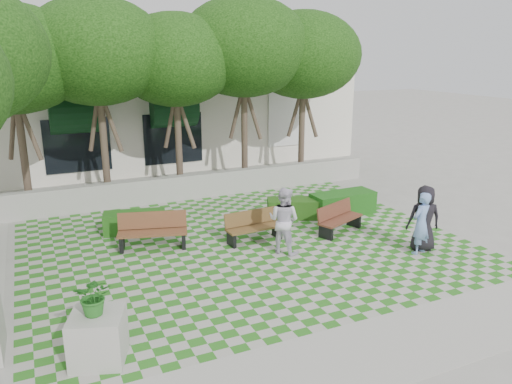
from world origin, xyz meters
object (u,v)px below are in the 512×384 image
hedge_east (343,204)px  person_white (284,220)px  bench_west (153,231)px  person_dark (424,218)px  bench_east (339,219)px  planter_front (97,327)px  bench_mid (254,227)px  hedge_midright (295,208)px  person_blue (421,223)px  hedge_midleft (135,222)px

hedge_east → person_white: size_ratio=1.18×
bench_west → person_dark: size_ratio=1.09×
bench_east → planter_front: 8.41m
bench_mid → planter_front: (-4.91, -4.11, 0.23)m
bench_west → person_dark: 7.49m
person_dark → person_white: 3.85m
bench_east → person_dark: (1.30, -2.15, 0.49)m
bench_east → hedge_midright: size_ratio=0.96×
hedge_midright → person_blue: (1.59, -4.03, 0.54)m
bench_east → person_blue: person_blue is taller
bench_east → hedge_midleft: 6.19m
bench_mid → hedge_midright: (2.11, 1.30, -0.10)m
bench_east → bench_mid: 2.68m
bench_west → hedge_east: bench_west is taller
person_blue → person_white: (-3.32, 1.62, 0.06)m
bench_west → person_dark: person_dark is taller
bench_east → hedge_east: size_ratio=0.81×
hedge_east → person_white: (-3.34, -2.05, 0.54)m
bench_mid → hedge_midleft: (-2.98, 2.16, -0.10)m
bench_east → hedge_midright: (-0.53, 1.73, -0.10)m
bench_west → planter_front: planter_front is taller
hedge_midright → hedge_midleft: (-5.09, 0.85, 0.00)m
bench_mid → hedge_east: bench_mid is taller
bench_mid → hedge_midright: bearing=28.5°
hedge_midright → planter_front: 8.87m
hedge_midleft → person_blue: (6.68, -4.89, 0.54)m
hedge_east → person_dark: bearing=-86.4°
bench_west → person_white: size_ratio=1.08×
hedge_east → planter_front: size_ratio=1.34×
hedge_midleft → bench_east: bearing=-24.6°
planter_front → person_blue: (8.61, 1.38, 0.21)m
person_dark → planter_front: bearing=32.1°
hedge_east → person_white: person_white is taller
hedge_midleft → person_dark: size_ratio=1.00×
bench_west → hedge_east: (6.50, 0.24, -0.10)m
hedge_east → planter_front: (-8.63, -5.05, 0.28)m
hedge_midleft → planter_front: 6.56m
hedge_east → hedge_midright: bearing=167.5°
hedge_midright → bench_west: bearing=-173.0°
planter_front → person_white: (5.29, 3.00, 0.26)m
person_blue → hedge_midleft: bearing=-51.1°
hedge_east → hedge_midright: hedge_east is taller
bench_east → person_white: (-2.26, -0.69, 0.50)m
bench_mid → person_white: size_ratio=0.93×
bench_mid → hedge_midleft: bearing=140.9°
bench_mid → person_blue: (3.70, -2.73, 0.44)m
person_dark → person_white: person_white is taller
person_white → bench_east: bearing=-108.7°
hedge_midleft → person_white: size_ratio=0.99×
bench_mid → person_dark: bearing=-36.3°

